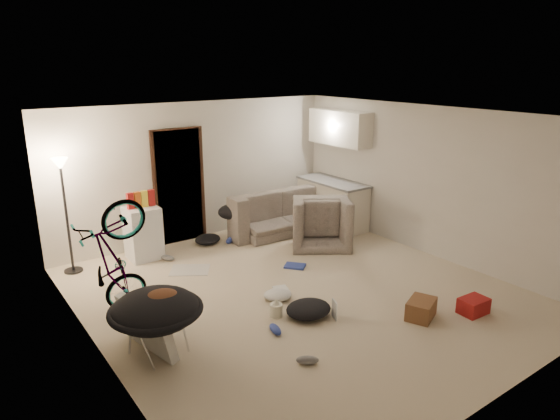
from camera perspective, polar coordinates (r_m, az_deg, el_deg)
floor at (r=7.24m, az=1.98°, el=-9.45°), size 5.50×6.00×0.02m
ceiling at (r=6.54m, az=2.20°, el=10.80°), size 5.50×6.00×0.02m
wall_back at (r=9.27m, az=-9.45°, el=4.43°), size 5.50×0.02×2.50m
wall_front at (r=4.92m, az=24.36°, el=-7.94°), size 5.50×0.02×2.50m
wall_left at (r=5.61m, az=-20.83°, el=-4.56°), size 0.02×6.00×2.50m
wall_right at (r=8.70m, az=16.60°, el=3.17°), size 0.02×6.00×2.50m
doorway at (r=9.12m, az=-11.52°, el=2.64°), size 0.85×0.10×2.04m
door_trim at (r=9.09m, az=-11.44°, el=2.60°), size 0.97×0.04×2.10m
floor_lamp at (r=8.15m, az=-23.52°, el=2.00°), size 0.28×0.28×1.81m
kitchen_counter at (r=9.98m, az=6.00°, el=0.65°), size 0.60×1.50×0.88m
counter_top at (r=9.87m, az=6.08°, el=3.22°), size 0.64×1.54×0.04m
kitchen_uppers at (r=9.77m, az=6.84°, el=9.32°), size 0.38×1.40×0.65m
sofa at (r=9.71m, az=-0.55°, el=-0.49°), size 2.18×0.91×0.63m
armchair at (r=9.07m, az=4.49°, el=-1.67°), size 1.35×1.31×0.67m
bicycle at (r=6.77m, az=-18.26°, el=-8.24°), size 1.63×0.75×0.93m
book_asset at (r=6.53m, az=6.49°, el=-12.49°), size 0.30×0.26×0.02m
mini_fridge at (r=8.59m, az=-15.38°, el=-2.53°), size 0.52×0.52×0.88m
snack_box_0 at (r=8.38m, az=-16.75°, el=0.88°), size 0.11×0.08×0.30m
snack_box_1 at (r=8.41m, az=-15.98°, el=1.01°), size 0.11×0.08×0.30m
snack_box_2 at (r=8.45m, az=-15.23°, el=1.14°), size 0.11×0.08×0.30m
snack_box_3 at (r=8.49m, az=-14.47°, el=1.27°), size 0.11×0.08×0.30m
saucer_chair at (r=5.83m, az=-13.95°, el=-11.86°), size 1.05×1.05×0.74m
hoodie at (r=5.72m, az=-13.51°, el=-10.03°), size 0.51×0.43×0.22m
sofa_drape at (r=9.15m, az=-5.41°, el=-0.17°), size 0.58×0.49×0.28m
tv_box at (r=5.97m, az=-15.04°, el=-12.81°), size 0.40×0.93×0.60m
drink_case_a at (r=6.78m, az=15.82°, el=-10.82°), size 0.51×0.45×0.24m
drink_case_b at (r=7.11m, az=21.24°, el=-10.17°), size 0.38×0.29×0.21m
juicer at (r=6.57m, az=-0.46°, el=-11.25°), size 0.17×0.17×0.24m
newspaper at (r=8.08m, az=-10.25°, el=-6.75°), size 0.75×0.71×0.01m
book_blue at (r=8.07m, az=1.72°, el=-6.41°), size 0.39×0.40×0.03m
book_white at (r=7.28m, az=0.14°, el=-9.11°), size 0.28×0.32×0.02m
shoe_0 at (r=9.13m, az=-5.76°, el=-3.45°), size 0.28×0.25×0.10m
shoe_1 at (r=8.50m, az=-12.73°, el=-5.38°), size 0.23×0.26×0.09m
shoe_2 at (r=6.23m, az=-0.54°, el=-13.48°), size 0.15×0.28×0.10m
shoe_3 at (r=5.69m, az=3.15°, el=-16.75°), size 0.26×0.23×0.09m
clothes_lump_a at (r=6.59m, az=3.27°, el=-11.25°), size 0.65×0.57×0.19m
clothes_lump_b at (r=9.16m, az=-8.27°, el=-3.31°), size 0.65×0.62×0.15m
clothes_lump_c at (r=7.02m, az=-0.28°, el=-9.69°), size 0.52×0.50×0.12m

